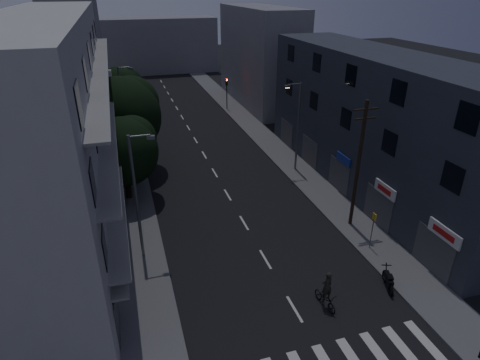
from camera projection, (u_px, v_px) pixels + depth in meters
ground at (203, 153)px, 41.15m from camera, size 160.00×160.00×0.00m
sidewalk_left at (128, 161)px, 39.15m from camera, size 3.00×90.00×0.15m
sidewalk_right at (271, 145)px, 43.08m from camera, size 3.00×90.00×0.15m
lane_markings at (192, 134)px, 46.52m from camera, size 0.15×60.50×0.01m
building_left at (57, 117)px, 28.93m from camera, size 7.00×36.00×14.00m
building_right at (374, 123)px, 32.42m from camera, size 6.19×28.00×11.00m
building_far_left at (78, 47)px, 54.27m from camera, size 6.00×20.00×16.00m
building_far_right at (260, 57)px, 56.05m from camera, size 6.00×20.00×13.00m
building_far_end at (153, 45)px, 77.63m from camera, size 24.00×8.00×10.00m
tree_near at (124, 149)px, 30.57m from camera, size 5.38×5.38×6.64m
tree_mid at (122, 113)px, 34.90m from camera, size 6.93×6.93×8.53m
tree_far at (120, 89)px, 47.46m from camera, size 5.58×5.58×6.90m
traffic_signal_far_right at (227, 87)px, 54.08m from camera, size 0.28×0.37×4.10m
traffic_signal_far_left at (127, 95)px, 50.54m from camera, size 0.28×0.37×4.10m
street_lamp_left_near at (138, 192)px, 23.56m from camera, size 1.51×0.25×8.00m
street_lamp_right at (297, 123)px, 35.31m from camera, size 1.51×0.25×8.00m
street_lamp_left_far at (123, 101)px, 41.87m from camera, size 1.51×0.25×8.00m
utility_pole at (359, 163)px, 26.71m from camera, size 1.80×0.24×9.00m
bus_stop_sign at (373, 224)px, 25.42m from camera, size 0.06×0.35×2.52m
motorcycle at (388, 281)px, 22.69m from camera, size 0.87×1.86×1.24m
cyclist at (326, 295)px, 21.27m from camera, size 0.89×1.85×2.26m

